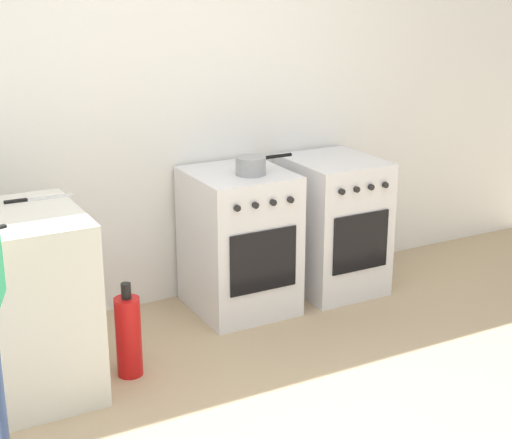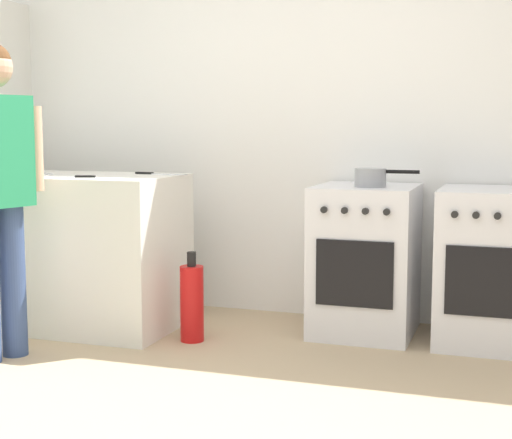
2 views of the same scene
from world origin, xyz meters
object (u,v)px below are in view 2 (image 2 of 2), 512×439
at_px(oven_right, 487,267).
at_px(knife_chef, 9,173).
at_px(oven_left, 365,260).
at_px(pot, 371,178).
at_px(fire_extinguisher, 192,302).
at_px(knife_bread, 35,173).
at_px(knife_carving, 159,174).
at_px(knife_utility, 75,177).

bearing_deg(oven_right, knife_chef, -170.84).
height_order(oven_left, oven_right, same).
distance_m(pot, fire_extinguisher, 1.21).
bearing_deg(knife_bread, oven_left, 9.57).
relative_size(oven_left, knife_bread, 2.62).
relative_size(oven_left, pot, 2.40).
distance_m(oven_left, pot, 0.48).
height_order(oven_right, knife_carving, knife_carving).
distance_m(knife_bread, knife_utility, 0.50).
distance_m(oven_right, knife_bread, 2.69).
xyz_separation_m(knife_utility, knife_chef, (-0.54, 0.14, -0.00)).
distance_m(knife_carving, fire_extinguisher, 0.82).
bearing_deg(knife_carving, knife_chef, -163.34).
relative_size(oven_right, pot, 2.40).
distance_m(knife_bread, fire_extinguisher, 1.30).
bearing_deg(knife_chef, knife_bread, 46.34).
xyz_separation_m(knife_bread, knife_chef, (-0.11, -0.11, 0.00)).
relative_size(oven_left, knife_utility, 3.44).
bearing_deg(pot, oven_left, 115.97).
relative_size(knife_bread, fire_extinguisher, 0.65).
relative_size(oven_right, knife_chef, 2.81).
relative_size(knife_utility, knife_chef, 0.82).
relative_size(pot, knife_bread, 1.09).
bearing_deg(pot, knife_bread, -172.94).
xyz_separation_m(oven_right, knife_chef, (-2.73, -0.44, 0.48)).
xyz_separation_m(knife_carving, knife_bread, (-0.75, -0.15, -0.00)).
height_order(knife_carving, fire_extinguisher, knife_carving).
xyz_separation_m(pot, knife_carving, (-1.24, -0.10, 0.00)).
relative_size(oven_right, knife_carving, 2.57).
relative_size(pot, knife_carving, 1.07).
xyz_separation_m(oven_left, knife_chef, (-2.06, -0.44, 0.48)).
relative_size(knife_carving, knife_utility, 1.34).
height_order(oven_left, knife_bread, knife_bread).
xyz_separation_m(knife_carving, fire_extinguisher, (0.33, -0.29, -0.69)).
distance_m(oven_left, fire_extinguisher, 1.01).
bearing_deg(pot, knife_utility, -162.48).
xyz_separation_m(oven_right, knife_carving, (-1.87, -0.18, 0.48)).
bearing_deg(knife_chef, oven_left, 12.06).
bearing_deg(knife_carving, knife_utility, -129.43).
height_order(knife_bread, fire_extinguisher, knife_bread).
xyz_separation_m(oven_left, fire_extinguisher, (-0.87, -0.48, -0.21)).
bearing_deg(knife_bread, pot, 7.06).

